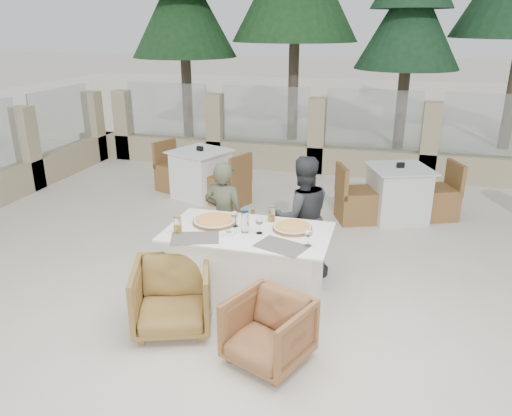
% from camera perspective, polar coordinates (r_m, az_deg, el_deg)
% --- Properties ---
extents(ground, '(80.00, 80.00, 0.00)m').
position_cam_1_polar(ground, '(5.27, -1.57, -10.02)').
color(ground, beige).
rests_on(ground, ground).
extents(sand_patch, '(30.00, 16.00, 0.01)m').
position_cam_1_polar(sand_patch, '(18.58, 11.31, 11.74)').
color(sand_patch, '#F5E5C8').
rests_on(sand_patch, ground).
extents(perimeter_wall_far, '(10.00, 0.34, 1.60)m').
position_cam_1_polar(perimeter_wall_far, '(9.43, 6.97, 8.80)').
color(perimeter_wall_far, tan).
rests_on(perimeter_wall_far, ground).
extents(pine_far_left, '(2.42, 2.42, 5.50)m').
position_cam_1_polar(pine_far_left, '(12.33, -8.27, 20.55)').
color(pine_far_left, '#1C421E').
rests_on(pine_far_left, ground).
extents(pine_centre, '(2.20, 2.20, 5.00)m').
position_cam_1_polar(pine_centre, '(11.55, 17.08, 18.70)').
color(pine_centre, '#1C4326').
rests_on(pine_centre, ground).
extents(dining_table, '(1.60, 0.90, 0.77)m').
position_cam_1_polar(dining_table, '(5.01, -0.92, -6.68)').
color(dining_table, white).
rests_on(dining_table, ground).
extents(placemat_near_left, '(0.52, 0.43, 0.00)m').
position_cam_1_polar(placemat_near_left, '(4.72, -6.99, -3.41)').
color(placemat_near_left, '#635D55').
rests_on(placemat_near_left, dining_table).
extents(placemat_near_right, '(0.52, 0.43, 0.00)m').
position_cam_1_polar(placemat_near_right, '(4.53, 2.91, -4.37)').
color(placemat_near_right, '#605A53').
rests_on(placemat_near_right, dining_table).
extents(pizza_left, '(0.45, 0.45, 0.06)m').
position_cam_1_polar(pizza_left, '(5.04, -4.76, -1.42)').
color(pizza_left, orange).
rests_on(pizza_left, dining_table).
extents(pizza_right, '(0.42, 0.42, 0.05)m').
position_cam_1_polar(pizza_right, '(4.88, 4.16, -2.21)').
color(pizza_right, '#CE691C').
rests_on(pizza_right, dining_table).
extents(water_bottle, '(0.09, 0.09, 0.25)m').
position_cam_1_polar(water_bottle, '(4.78, -1.26, -1.38)').
color(water_bottle, '#B0CAE8').
rests_on(water_bottle, dining_table).
extents(wine_glass_centre, '(0.09, 0.09, 0.18)m').
position_cam_1_polar(wine_glass_centre, '(4.92, -2.44, -1.13)').
color(wine_glass_centre, white).
rests_on(wine_glass_centre, dining_table).
extents(wine_glass_near, '(0.10, 0.10, 0.18)m').
position_cam_1_polar(wine_glass_near, '(4.76, 0.39, -1.89)').
color(wine_glass_near, silver).
rests_on(wine_glass_near, dining_table).
extents(wine_glass_corner, '(0.09, 0.09, 0.18)m').
position_cam_1_polar(wine_glass_corner, '(4.51, 6.00, -3.29)').
color(wine_glass_corner, white).
rests_on(wine_glass_corner, dining_table).
extents(beer_glass_left, '(0.09, 0.09, 0.15)m').
position_cam_1_polar(beer_glass_left, '(4.84, -8.96, -1.93)').
color(beer_glass_left, gold).
rests_on(beer_glass_left, dining_table).
extents(beer_glass_right, '(0.08, 0.08, 0.15)m').
position_cam_1_polar(beer_glass_right, '(5.06, 1.78, -0.74)').
color(beer_glass_right, gold).
rests_on(beer_glass_right, dining_table).
extents(olive_dish, '(0.14, 0.14, 0.04)m').
position_cam_1_polar(olive_dish, '(4.75, -3.11, -2.90)').
color(olive_dish, white).
rests_on(olive_dish, dining_table).
extents(armchair_far_left, '(0.78, 0.79, 0.59)m').
position_cam_1_polar(armchair_far_left, '(5.80, -3.36, -3.75)').
color(armchair_far_left, brown).
rests_on(armchair_far_left, ground).
extents(armchair_far_right, '(0.72, 0.74, 0.59)m').
position_cam_1_polar(armchair_far_right, '(5.58, 3.49, -4.83)').
color(armchair_far_right, olive).
rests_on(armchair_far_right, ground).
extents(armchair_near_left, '(0.88, 0.89, 0.64)m').
position_cam_1_polar(armchair_near_left, '(4.69, -9.56, -9.98)').
color(armchair_near_left, olive).
rests_on(armchair_near_left, ground).
extents(armchair_near_right, '(0.80, 0.81, 0.57)m').
position_cam_1_polar(armchair_near_right, '(4.23, 1.42, -13.89)').
color(armchair_near_right, '#915C34').
rests_on(armchair_near_right, ground).
extents(diner_left, '(0.50, 0.35, 1.28)m').
position_cam_1_polar(diner_left, '(5.56, -3.66, -1.06)').
color(diner_left, '#4A4F39').
rests_on(diner_left, ground).
extents(diner_right, '(0.82, 0.75, 1.37)m').
position_cam_1_polar(diner_right, '(5.46, 5.27, -1.02)').
color(diner_right, '#313336').
rests_on(diner_right, ground).
extents(bg_table_a, '(1.83, 1.38, 0.77)m').
position_cam_1_polar(bg_table_a, '(8.10, -6.32, 3.88)').
color(bg_table_a, white).
rests_on(bg_table_a, ground).
extents(bg_table_b, '(1.83, 1.37, 0.77)m').
position_cam_1_polar(bg_table_b, '(7.39, 15.88, 1.60)').
color(bg_table_b, silver).
rests_on(bg_table_b, ground).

